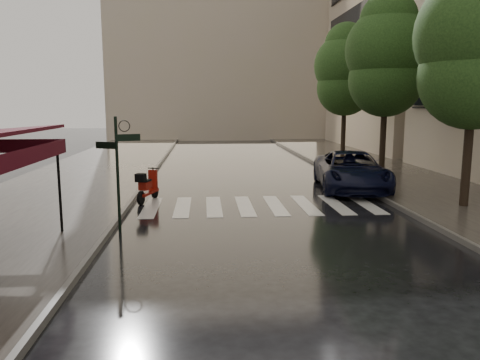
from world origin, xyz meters
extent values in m
plane|color=black|center=(0.00, 0.00, 0.00)|extent=(120.00, 120.00, 0.00)
cube|color=#38332D|center=(-4.50, 12.00, 0.06)|extent=(6.00, 60.00, 0.12)
cube|color=#38332D|center=(10.25, 12.00, 0.06)|extent=(5.50, 60.00, 0.12)
cube|color=#595651|center=(-1.45, 12.00, 0.07)|extent=(0.12, 60.00, 0.16)
cube|color=#595651|center=(7.45, 12.00, 0.07)|extent=(0.12, 60.00, 0.16)
cube|color=silver|center=(-0.70, 6.00, 0.01)|extent=(0.50, 3.20, 0.01)
cube|color=silver|center=(0.35, 6.00, 0.01)|extent=(0.50, 3.20, 0.01)
cube|color=silver|center=(1.40, 6.00, 0.01)|extent=(0.50, 3.20, 0.01)
cube|color=silver|center=(2.45, 6.00, 0.01)|extent=(0.50, 3.20, 0.01)
cube|color=silver|center=(3.50, 6.00, 0.01)|extent=(0.50, 3.20, 0.01)
cube|color=silver|center=(4.55, 6.00, 0.01)|extent=(0.50, 3.20, 0.01)
cube|color=silver|center=(5.60, 6.00, 0.01)|extent=(0.50, 3.20, 0.01)
cube|color=silver|center=(6.65, 6.00, 0.01)|extent=(0.50, 3.20, 0.01)
cube|color=#4F0B18|center=(-2.52, -0.50, 2.35)|extent=(0.04, 7.00, 0.35)
cylinder|color=black|center=(-2.65, 2.75, 1.29)|extent=(0.07, 0.07, 2.35)
cylinder|color=black|center=(-1.20, 3.00, 1.55)|extent=(0.08, 0.08, 3.10)
cube|color=black|center=(-0.90, 3.00, 2.55)|extent=(0.62, 0.26, 0.18)
cube|color=black|center=(-1.48, 3.00, 2.35)|extent=(0.56, 0.29, 0.18)
cube|color=#B9AA8D|center=(16.50, 26.00, 9.25)|extent=(8.00, 16.00, 18.50)
cube|color=#B9AA8D|center=(3.00, 38.00, 10.00)|extent=(22.00, 6.00, 20.00)
cylinder|color=black|center=(9.60, 5.00, 2.25)|extent=(0.28, 0.28, 4.26)
sphere|color=#173312|center=(9.60, 5.00, 4.30)|extent=(3.40, 3.40, 3.40)
sphere|color=#173312|center=(9.60, 5.00, 5.59)|extent=(3.80, 3.80, 3.80)
cylinder|color=black|center=(9.50, 12.00, 2.36)|extent=(0.28, 0.28, 4.48)
sphere|color=#173312|center=(9.50, 12.00, 4.52)|extent=(3.40, 3.40, 3.40)
sphere|color=#173312|center=(9.50, 12.00, 5.88)|extent=(3.80, 3.80, 3.80)
sphere|color=#173312|center=(9.50, 12.00, 7.16)|extent=(2.60, 2.60, 2.60)
cylinder|color=black|center=(9.70, 19.00, 2.30)|extent=(0.28, 0.28, 4.37)
sphere|color=#173312|center=(9.70, 19.00, 4.41)|extent=(3.40, 3.40, 3.40)
sphere|color=#173312|center=(9.70, 19.00, 5.74)|extent=(3.80, 3.80, 3.80)
sphere|color=#173312|center=(9.70, 19.00, 6.98)|extent=(2.60, 2.60, 2.60)
cylinder|color=black|center=(-1.09, 6.46, 0.24)|extent=(0.23, 0.48, 0.47)
cylinder|color=black|center=(-0.74, 7.64, 0.24)|extent=(0.23, 0.48, 0.47)
cube|color=maroon|center=(-0.90, 7.07, 0.32)|extent=(0.63, 1.31, 0.10)
cube|color=maroon|center=(-0.97, 6.84, 0.61)|extent=(0.44, 0.61, 0.28)
cube|color=maroon|center=(-0.78, 7.50, 0.69)|extent=(0.34, 0.20, 0.74)
cylinder|color=black|center=(-0.75, 7.60, 1.11)|extent=(0.45, 0.16, 0.04)
cube|color=black|center=(-1.08, 6.49, 0.94)|extent=(0.39, 0.37, 0.28)
imported|color=black|center=(7.00, 8.82, 0.77)|extent=(3.24, 5.80, 1.53)
camera|label=1|loc=(1.10, -9.46, 3.41)|focal=35.00mm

